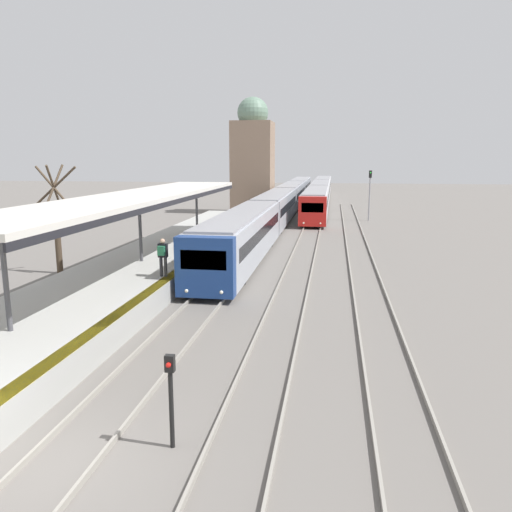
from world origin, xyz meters
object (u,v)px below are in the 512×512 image
object	(u,v)px
train_near	(284,200)
signal_post_near	(171,392)
train_far	(320,192)
person_on_platform	(163,254)
signal_mast_far	(370,189)

from	to	relation	value
train_near	signal_post_near	world-z (taller)	train_near
train_far	signal_post_near	xyz separation A→B (m)	(-1.48, -59.15, -0.38)
person_on_platform	train_near	world-z (taller)	train_near
train_near	signal_post_near	xyz separation A→B (m)	(2.01, -44.86, -0.38)
person_on_platform	train_far	size ratio (longest dim) A/B	0.03
train_far	signal_mast_far	xyz separation A→B (m)	(5.26, -18.18, 1.45)
signal_mast_far	train_near	bearing A→B (deg)	156.04
signal_mast_far	train_far	bearing A→B (deg)	106.13
signal_mast_far	person_on_platform	bearing A→B (deg)	-109.74
train_near	signal_post_near	distance (m)	44.91
person_on_platform	signal_post_near	xyz separation A→B (m)	(4.00, -11.05, -0.70)
train_far	signal_mast_far	bearing A→B (deg)	-73.87
person_on_platform	train_far	bearing A→B (deg)	83.50
signal_post_near	signal_mast_far	world-z (taller)	signal_mast_far
train_near	train_far	bearing A→B (deg)	76.27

